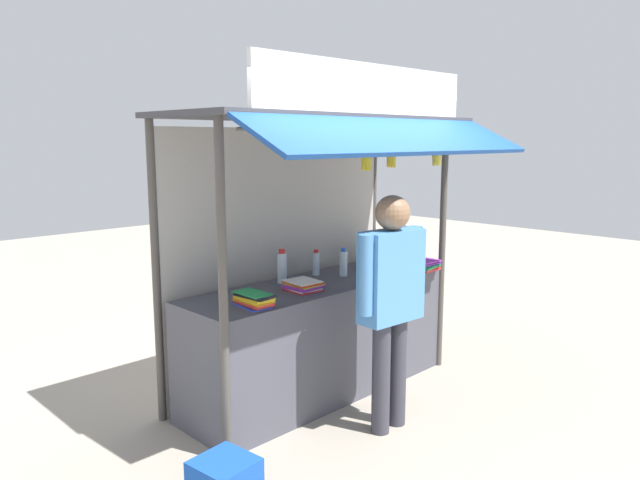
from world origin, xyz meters
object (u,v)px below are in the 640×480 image
(water_bottle_mid_left, at_px, (378,247))
(magazine_stack_front_right, at_px, (303,285))
(magazine_stack_front_left, at_px, (423,265))
(water_bottle_far_right, at_px, (361,253))
(water_bottle_rear_center, at_px, (282,267))
(water_bottle_left, at_px, (379,250))
(magazine_stack_far_left, at_px, (254,299))
(vendor_person, at_px, (391,291))
(water_bottle_right, at_px, (343,263))
(banana_bunch_leftmost, at_px, (366,160))
(plastic_crate, at_px, (225,479))
(banana_bunch_inner_right, at_px, (437,158))
(banana_bunch_rightmost, at_px, (391,159))
(water_bottle_center, at_px, (316,263))

(water_bottle_mid_left, xyz_separation_m, magazine_stack_front_right, (-1.29, -0.33, -0.09))
(magazine_stack_front_left, bearing_deg, water_bottle_far_right, 126.73)
(magazine_stack_front_right, relative_size, magazine_stack_front_left, 1.04)
(water_bottle_rear_center, bearing_deg, water_bottle_left, -6.21)
(magazine_stack_far_left, xyz_separation_m, vendor_person, (0.72, -0.64, 0.04))
(magazine_stack_front_right, distance_m, vendor_person, 0.74)
(water_bottle_rear_center, bearing_deg, water_bottle_right, -18.25)
(banana_bunch_leftmost, height_order, plastic_crate, banana_bunch_leftmost)
(water_bottle_mid_left, bearing_deg, plastic_crate, -159.68)
(water_bottle_rear_center, distance_m, water_bottle_left, 1.09)
(magazine_stack_far_left, height_order, plastic_crate, magazine_stack_far_left)
(banana_bunch_leftmost, bearing_deg, water_bottle_far_right, 43.40)
(water_bottle_rear_center, relative_size, magazine_stack_front_left, 1.06)
(banana_bunch_inner_right, bearing_deg, water_bottle_rear_center, 150.10)
(water_bottle_mid_left, relative_size, banana_bunch_rightmost, 1.04)
(magazine_stack_front_right, bearing_deg, banana_bunch_inner_right, -16.82)
(water_bottle_center, relative_size, banana_bunch_leftmost, 0.79)
(banana_bunch_rightmost, bearing_deg, water_bottle_left, 45.79)
(water_bottle_center, distance_m, vendor_person, 1.07)
(water_bottle_rear_center, height_order, plastic_crate, water_bottle_rear_center)
(water_bottle_mid_left, height_order, magazine_stack_far_left, water_bottle_mid_left)
(plastic_crate, bearing_deg, vendor_person, -5.70)
(magazine_stack_front_right, height_order, vendor_person, vendor_person)
(banana_bunch_inner_right, bearing_deg, vendor_person, -160.89)
(water_bottle_mid_left, distance_m, magazine_stack_front_right, 1.33)
(water_bottle_far_right, distance_m, magazine_stack_front_right, 0.98)
(water_bottle_center, bearing_deg, magazine_stack_far_left, -158.29)
(water_bottle_center, xyz_separation_m, magazine_stack_far_left, (-0.99, -0.40, -0.05))
(water_bottle_left, bearing_deg, water_bottle_rear_center, 173.79)
(banana_bunch_leftmost, bearing_deg, magazine_stack_far_left, 162.06)
(water_bottle_mid_left, relative_size, magazine_stack_front_right, 1.03)
(banana_bunch_rightmost, bearing_deg, banana_bunch_inner_right, -0.31)
(water_bottle_right, height_order, magazine_stack_front_left, water_bottle_right)
(water_bottle_mid_left, distance_m, vendor_person, 1.53)
(water_bottle_right, bearing_deg, banana_bunch_inner_right, -38.27)
(magazine_stack_far_left, relative_size, vendor_person, 0.18)
(vendor_person, bearing_deg, banana_bunch_leftmost, 73.91)
(magazine_stack_far_left, distance_m, banana_bunch_inner_right, 2.01)
(water_bottle_rear_center, height_order, banana_bunch_rightmost, banana_bunch_rightmost)
(water_bottle_center, relative_size, plastic_crate, 0.67)
(water_bottle_right, bearing_deg, water_bottle_far_right, 18.71)
(water_bottle_left, xyz_separation_m, magazine_stack_front_right, (-1.13, -0.18, -0.11))
(banana_bunch_leftmost, distance_m, vendor_person, 0.99)
(water_bottle_rear_center, bearing_deg, magazine_stack_front_left, -22.17)
(water_bottle_mid_left, distance_m, water_bottle_center, 0.84)
(water_bottle_far_right, relative_size, water_bottle_center, 1.30)
(water_bottle_far_right, xyz_separation_m, water_bottle_mid_left, (0.34, 0.09, -0.00))
(water_bottle_far_right, relative_size, banana_bunch_leftmost, 1.02)
(water_bottle_left, distance_m, banana_bunch_inner_right, 1.01)
(water_bottle_right, bearing_deg, magazine_stack_front_right, -168.23)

